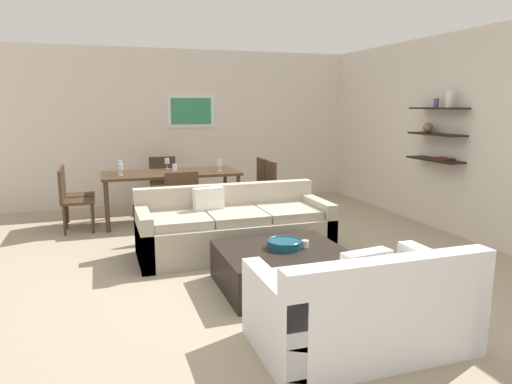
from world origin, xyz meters
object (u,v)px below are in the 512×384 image
at_px(dining_table, 171,176).
at_px(dining_chair_foot, 181,199).
at_px(dining_chair_left_near, 71,196).
at_px(candle_jar, 305,244).
at_px(sofa_beige, 234,229).
at_px(wine_glass_foot, 175,168).
at_px(wine_glass_head, 167,161).
at_px(wine_glass_left_far, 120,164).
at_px(wine_glass_left_near, 120,167).
at_px(dining_chair_head, 164,180).
at_px(loveseat_white, 362,308).
at_px(wine_glass_right_near, 220,163).
at_px(dining_chair_right_far, 255,181).
at_px(coffee_table, 282,268).
at_px(dining_chair_right_near, 264,185).
at_px(dining_chair_left_far, 72,191).
at_px(decorative_bowl, 284,244).

relative_size(dining_table, dining_chair_foot, 2.29).
bearing_deg(dining_chair_left_near, candle_jar, -51.44).
xyz_separation_m(sofa_beige, dining_chair_foot, (-0.46, 0.97, 0.21)).
bearing_deg(wine_glass_foot, wine_glass_head, 90.00).
height_order(wine_glass_left_far, wine_glass_left_near, wine_glass_left_far).
height_order(dining_chair_head, wine_glass_left_far, wine_glass_left_far).
bearing_deg(loveseat_white, wine_glass_right_near, 90.10).
height_order(dining_chair_foot, wine_glass_left_near, wine_glass_left_near).
relative_size(candle_jar, dining_chair_right_far, 0.08).
height_order(coffee_table, dining_chair_head, dining_chair_head).
bearing_deg(coffee_table, candle_jar, -6.73).
xyz_separation_m(sofa_beige, wine_glass_left_near, (-1.19, 1.71, 0.57)).
xyz_separation_m(sofa_beige, coffee_table, (0.14, -1.18, -0.10)).
xyz_separation_m(wine_glass_head, wine_glass_left_far, (-0.73, -0.27, 0.02)).
bearing_deg(dining_chair_right_near, dining_chair_foot, -155.29).
height_order(coffee_table, dining_chair_left_near, dining_chair_left_near).
bearing_deg(dining_chair_head, wine_glass_left_far, -134.59).
height_order(dining_chair_right_far, wine_glass_foot, wine_glass_foot).
relative_size(dining_chair_left_near, wine_glass_foot, 5.24).
distance_m(loveseat_white, candle_jar, 1.24).
relative_size(dining_table, dining_chair_left_far, 2.29).
xyz_separation_m(decorative_bowl, wine_glass_left_near, (-1.37, 2.86, 0.44)).
bearing_deg(sofa_beige, wine_glass_right_near, 81.12).
bearing_deg(dining_chair_head, wine_glass_left_near, -127.25).
bearing_deg(loveseat_white, dining_chair_right_near, 80.51).
bearing_deg(dining_chair_right_near, dining_chair_head, 143.41).
bearing_deg(wine_glass_left_far, wine_glass_head, 20.55).
bearing_deg(dining_chair_right_far, dining_chair_right_near, -90.00).
relative_size(dining_table, dining_chair_right_near, 2.29).
bearing_deg(dining_chair_right_far, dining_chair_left_near, -171.97).
distance_m(candle_jar, dining_chair_foot, 2.33).
bearing_deg(dining_chair_right_far, dining_chair_head, 155.29).
xyz_separation_m(sofa_beige, decorative_bowl, (0.18, -1.15, 0.13)).
distance_m(decorative_bowl, wine_glass_foot, 2.70).
height_order(dining_chair_left_near, dining_chair_right_far, same).
relative_size(decorative_bowl, wine_glass_head, 2.04).
bearing_deg(wine_glass_foot, dining_chair_left_near, 172.59).
bearing_deg(wine_glass_left_near, dining_chair_foot, -45.41).
distance_m(dining_chair_foot, wine_glass_left_near, 1.10).
height_order(dining_chair_right_near, dining_chair_right_far, same).
distance_m(coffee_table, dining_chair_left_far, 3.80).
bearing_deg(wine_glass_left_near, dining_chair_left_near, -172.52).
height_order(dining_chair_right_far, wine_glass_left_near, wine_glass_left_near).
relative_size(sofa_beige, candle_jar, 30.58).
xyz_separation_m(loveseat_white, dining_chair_foot, (-0.74, 3.40, 0.21)).
bearing_deg(coffee_table, wine_glass_foot, 103.06).
xyz_separation_m(dining_chair_right_far, wine_glass_left_near, (-2.14, -0.31, 0.36)).
xyz_separation_m(loveseat_white, wine_glass_head, (-0.74, 4.63, 0.58)).
bearing_deg(sofa_beige, wine_glass_foot, 107.83).
xyz_separation_m(sofa_beige, wine_glass_foot, (-0.46, 1.44, 0.57)).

